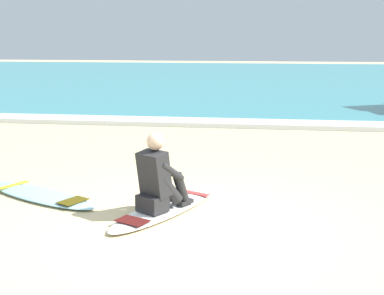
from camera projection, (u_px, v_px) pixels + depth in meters
ground_plane at (183, 228)px, 5.94m from camera, size 80.00×80.00×0.00m
sea at (248, 79)px, 25.98m from camera, size 80.00×28.00×0.10m
breaking_foam at (228, 123)px, 12.71m from camera, size 80.00×0.90×0.11m
surfboard_main at (167, 207)px, 6.53m from camera, size 1.37×2.17×0.08m
surfer_seated at (159, 180)px, 6.28m from camera, size 0.65×0.77×0.95m
surfboard_spare_near at (40, 195)px, 7.06m from camera, size 2.06×1.42×0.08m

